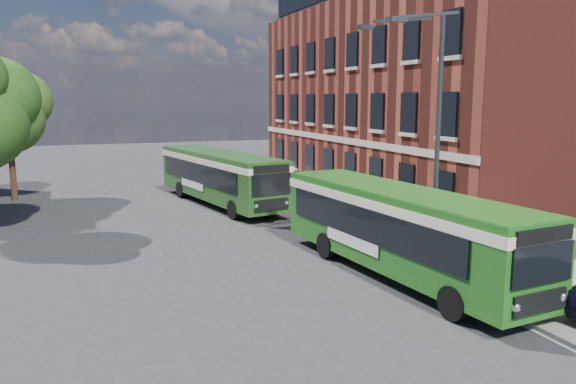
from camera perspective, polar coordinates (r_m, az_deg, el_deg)
name	(u,v)px	position (r m, az deg, el deg)	size (l,w,h in m)	color
ground	(284,262)	(21.25, -0.39, -7.12)	(120.00, 120.00, 0.00)	#262629
pavement	(352,209)	(31.12, 6.55, -1.68)	(6.00, 48.00, 0.15)	gray
kerb_line	(301,214)	(29.87, 1.34, -2.23)	(0.12, 48.00, 0.01)	beige
brick_office	(423,84)	(37.58, 13.56, 10.60)	(12.10, 26.00, 14.20)	maroon
street_lamp	(429,135)	(20.88, 14.17, 5.68)	(2.96, 2.38, 9.00)	#323536
bus_stop_sign	(483,235)	(20.10, 19.18, -4.18)	(0.35, 0.08, 2.52)	#323536
bus_front	(400,224)	(19.62, 11.27, -3.18)	(3.72, 11.84, 3.02)	#206119
bus_rear	(219,173)	(32.57, -6.98, 1.94)	(4.75, 12.38, 3.02)	#204E1A
pedestrian_a	(503,249)	(20.30, 21.03, -5.45)	(0.67, 0.44, 1.82)	black
pedestrian_b	(451,234)	(22.28, 16.24, -4.15)	(0.79, 0.62, 1.63)	black
tree_right	(9,108)	(37.18, -26.51, 7.64)	(4.81, 4.57, 8.12)	#372214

